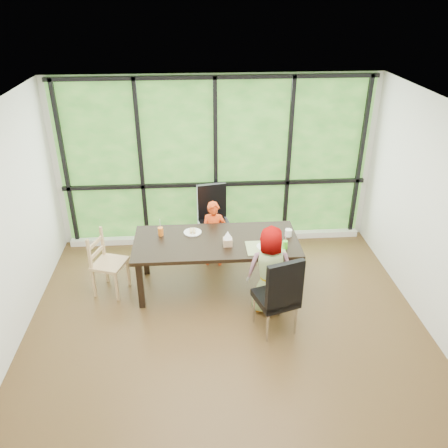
{
  "coord_description": "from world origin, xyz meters",
  "views": [
    {
      "loc": [
        -0.35,
        -4.49,
        3.82
      ],
      "look_at": [
        0.03,
        0.74,
        1.05
      ],
      "focal_mm": 36.42,
      "sensor_mm": 36.0,
      "label": 1
    }
  ],
  "objects_px": {
    "dining_table": "(216,264)",
    "plate_far": "(193,232)",
    "chair_interior_leather": "(276,293)",
    "chair_end_beech": "(110,264)",
    "chair_window_leather": "(215,221)",
    "orange_cup": "(161,231)",
    "child_toddler": "(214,234)",
    "child_older": "(270,270)",
    "green_cup": "(285,245)",
    "plate_near": "(265,247)",
    "tissue_box": "(228,242)",
    "white_mug": "(288,233)"
  },
  "relations": [
    {
      "from": "chair_window_leather",
      "to": "chair_end_beech",
      "type": "bearing_deg",
      "value": -156.93
    },
    {
      "from": "dining_table",
      "to": "plate_far",
      "type": "distance_m",
      "value": 0.55
    },
    {
      "from": "dining_table",
      "to": "orange_cup",
      "type": "height_order",
      "value": "orange_cup"
    },
    {
      "from": "green_cup",
      "to": "tissue_box",
      "type": "height_order",
      "value": "green_cup"
    },
    {
      "from": "chair_window_leather",
      "to": "white_mug",
      "type": "distance_m",
      "value": 1.37
    },
    {
      "from": "dining_table",
      "to": "green_cup",
      "type": "height_order",
      "value": "green_cup"
    },
    {
      "from": "chair_window_leather",
      "to": "white_mug",
      "type": "bearing_deg",
      "value": -54.31
    },
    {
      "from": "dining_table",
      "to": "plate_far",
      "type": "height_order",
      "value": "plate_far"
    },
    {
      "from": "chair_window_leather",
      "to": "child_older",
      "type": "bearing_deg",
      "value": -78.37
    },
    {
      "from": "child_older",
      "to": "orange_cup",
      "type": "relative_size",
      "value": 10.21
    },
    {
      "from": "chair_window_leather",
      "to": "chair_interior_leather",
      "type": "height_order",
      "value": "same"
    },
    {
      "from": "dining_table",
      "to": "child_toddler",
      "type": "distance_m",
      "value": 0.61
    },
    {
      "from": "child_toddler",
      "to": "green_cup",
      "type": "bearing_deg",
      "value": -38.79
    },
    {
      "from": "plate_far",
      "to": "green_cup",
      "type": "xyz_separation_m",
      "value": [
        1.2,
        -0.51,
        0.05
      ]
    },
    {
      "from": "chair_interior_leather",
      "to": "orange_cup",
      "type": "height_order",
      "value": "chair_interior_leather"
    },
    {
      "from": "chair_window_leather",
      "to": "child_older",
      "type": "xyz_separation_m",
      "value": [
        0.63,
        -1.54,
        0.06
      ]
    },
    {
      "from": "chair_interior_leather",
      "to": "white_mug",
      "type": "distance_m",
      "value": 1.09
    },
    {
      "from": "plate_far",
      "to": "chair_window_leather",
      "type": "bearing_deg",
      "value": 65.13
    },
    {
      "from": "child_toddler",
      "to": "plate_near",
      "type": "distance_m",
      "value": 1.07
    },
    {
      "from": "chair_end_beech",
      "to": "orange_cup",
      "type": "xyz_separation_m",
      "value": [
        0.71,
        0.2,
        0.36
      ]
    },
    {
      "from": "chair_end_beech",
      "to": "plate_near",
      "type": "height_order",
      "value": "chair_end_beech"
    },
    {
      "from": "chair_interior_leather",
      "to": "tissue_box",
      "type": "xyz_separation_m",
      "value": [
        -0.52,
        0.81,
        0.26
      ]
    },
    {
      "from": "green_cup",
      "to": "white_mug",
      "type": "height_order",
      "value": "green_cup"
    },
    {
      "from": "plate_near",
      "to": "chair_interior_leather",
      "type": "bearing_deg",
      "value": -87.94
    },
    {
      "from": "white_mug",
      "to": "plate_near",
      "type": "bearing_deg",
      "value": -142.6
    },
    {
      "from": "child_toddler",
      "to": "green_cup",
      "type": "relative_size",
      "value": 9.33
    },
    {
      "from": "chair_interior_leather",
      "to": "chair_end_beech",
      "type": "relative_size",
      "value": 1.2
    },
    {
      "from": "chair_end_beech",
      "to": "plate_far",
      "type": "distance_m",
      "value": 1.21
    },
    {
      "from": "plate_far",
      "to": "white_mug",
      "type": "xyz_separation_m",
      "value": [
        1.32,
        -0.18,
        0.04
      ]
    },
    {
      "from": "child_toddler",
      "to": "child_older",
      "type": "relative_size",
      "value": 0.85
    },
    {
      "from": "child_toddler",
      "to": "chair_window_leather",
      "type": "bearing_deg",
      "value": 91.04
    },
    {
      "from": "plate_near",
      "to": "plate_far",
      "type": "bearing_deg",
      "value": 154.42
    },
    {
      "from": "dining_table",
      "to": "child_older",
      "type": "xyz_separation_m",
      "value": [
        0.66,
        -0.56,
        0.23
      ]
    },
    {
      "from": "chair_end_beech",
      "to": "plate_near",
      "type": "bearing_deg",
      "value": -77.37
    },
    {
      "from": "plate_far",
      "to": "plate_near",
      "type": "bearing_deg",
      "value": -25.58
    },
    {
      "from": "child_toddler",
      "to": "tissue_box",
      "type": "bearing_deg",
      "value": -73.07
    },
    {
      "from": "child_older",
      "to": "white_mug",
      "type": "xyz_separation_m",
      "value": [
        0.34,
        0.61,
        0.2
      ]
    },
    {
      "from": "chair_interior_leather",
      "to": "child_toddler",
      "type": "relative_size",
      "value": 1.05
    },
    {
      "from": "child_older",
      "to": "green_cup",
      "type": "distance_m",
      "value": 0.42
    },
    {
      "from": "dining_table",
      "to": "plate_far",
      "type": "xyz_separation_m",
      "value": [
        -0.32,
        0.23,
        0.38
      ]
    },
    {
      "from": "child_older",
      "to": "green_cup",
      "type": "xyz_separation_m",
      "value": [
        0.23,
        0.28,
        0.2
      ]
    },
    {
      "from": "tissue_box",
      "to": "plate_far",
      "type": "bearing_deg",
      "value": 140.93
    },
    {
      "from": "dining_table",
      "to": "green_cup",
      "type": "relative_size",
      "value": 20.18
    },
    {
      "from": "chair_window_leather",
      "to": "plate_far",
      "type": "relative_size",
      "value": 4.35
    },
    {
      "from": "child_toddler",
      "to": "child_older",
      "type": "xyz_separation_m",
      "value": [
        0.66,
        -1.16,
        0.09
      ]
    },
    {
      "from": "green_cup",
      "to": "orange_cup",
      "type": "bearing_deg",
      "value": 163.93
    },
    {
      "from": "chair_end_beech",
      "to": "chair_interior_leather",
      "type": "bearing_deg",
      "value": -95.42
    },
    {
      "from": "chair_interior_leather",
      "to": "plate_near",
      "type": "xyz_separation_m",
      "value": [
        -0.03,
        0.73,
        0.22
      ]
    },
    {
      "from": "plate_near",
      "to": "tissue_box",
      "type": "distance_m",
      "value": 0.5
    },
    {
      "from": "chair_end_beech",
      "to": "white_mug",
      "type": "relative_size",
      "value": 9.31
    }
  ]
}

